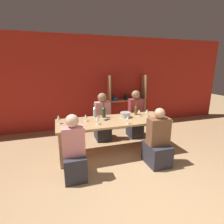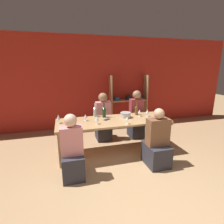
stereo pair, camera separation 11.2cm
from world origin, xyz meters
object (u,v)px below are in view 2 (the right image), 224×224
(wine_bottle_green, at_px, (136,110))
(wine_glass_red_a, at_px, (71,121))
(wine_glass_red_c, at_px, (86,116))
(wine_glass_white_c, at_px, (97,118))
(shelf_unit, at_px, (129,108))
(wine_glass_white_a, at_px, (67,120))
(person_near_a, at_px, (157,145))
(mixing_bowl, at_px, (126,115))
(person_far_b, at_px, (103,122))
(wine_glass_red_d, at_px, (147,111))
(person_far_a, at_px, (136,119))
(dining_table, at_px, (113,124))
(person_near_b, at_px, (72,155))
(cell_phone, at_px, (107,120))
(wine_glass_white_b, at_px, (127,118))
(wine_glass_red_b, at_px, (140,111))
(wine_bottle_dark, at_px, (104,112))
(wine_glass_empty_a, at_px, (58,117))
(wine_bottle_amber, at_px, (95,112))

(wine_bottle_green, xyz_separation_m, wine_glass_red_a, (-1.52, -0.49, 0.01))
(wine_glass_red_c, xyz_separation_m, wine_glass_white_c, (0.19, -0.28, 0.02))
(shelf_unit, height_order, wine_glass_red_c, shelf_unit)
(wine_glass_white_a, height_order, person_near_a, person_near_a)
(mixing_bowl, bearing_deg, person_far_b, 119.81)
(wine_glass_red_d, bearing_deg, shelf_unit, 84.05)
(person_near_a, distance_m, person_far_a, 1.42)
(dining_table, height_order, person_near_b, person_near_b)
(wine_glass_white_c, relative_size, person_far_b, 0.14)
(shelf_unit, height_order, wine_glass_white_a, shelf_unit)
(wine_glass_white_c, relative_size, person_near_b, 0.15)
(wine_glass_white_a, height_order, cell_phone, wine_glass_white_a)
(wine_glass_red_d, xyz_separation_m, person_near_b, (-1.72, -0.75, -0.43))
(person_near_a, bearing_deg, wine_bottle_green, 90.48)
(wine_glass_white_b, height_order, person_far_a, person_far_a)
(wine_glass_white_c, bearing_deg, wine_glass_red_b, 15.20)
(wine_bottle_dark, bearing_deg, wine_glass_empty_a, -170.50)
(wine_glass_red_a, relative_size, wine_glass_empty_a, 0.93)
(wine_glass_red_a, relative_size, cell_phone, 1.04)
(wine_glass_white_b, bearing_deg, wine_glass_red_d, 30.91)
(person_far_a, height_order, person_near_b, person_far_a)
(wine_glass_white_b, height_order, wine_glass_empty_a, wine_glass_empty_a)
(mixing_bowl, relative_size, wine_bottle_amber, 0.76)
(person_far_a, distance_m, person_near_b, 2.21)
(person_far_b, bearing_deg, wine_bottle_dark, 79.80)
(wine_glass_red_c, bearing_deg, person_far_a, 22.38)
(wine_glass_red_a, bearing_deg, mixing_bowl, 16.06)
(wine_glass_red_a, relative_size, wine_glass_white_b, 1.04)
(wine_glass_empty_a, xyz_separation_m, wine_glass_white_c, (0.73, -0.26, -0.01))
(wine_glass_red_d, bearing_deg, mixing_bowl, 172.19)
(person_near_a, xyz_separation_m, person_near_b, (-1.55, 0.02, 0.02))
(wine_glass_empty_a, xyz_separation_m, person_far_b, (1.06, 0.66, -0.40))
(wine_glass_white_a, bearing_deg, shelf_unit, 42.69)
(wine_glass_white_b, bearing_deg, shelf_unit, 68.14)
(dining_table, relative_size, wine_bottle_dark, 7.27)
(wine_bottle_green, height_order, wine_glass_white_a, wine_bottle_green)
(shelf_unit, xyz_separation_m, dining_table, (-0.98, -1.64, 0.08))
(wine_glass_empty_a, relative_size, person_far_a, 0.15)
(wine_bottle_amber, distance_m, wine_glass_red_d, 1.18)
(wine_glass_white_a, distance_m, person_far_a, 1.98)
(wine_bottle_green, height_order, wine_glass_red_c, wine_bottle_green)
(wine_bottle_dark, relative_size, wine_glass_white_b, 2.00)
(person_near_a, xyz_separation_m, person_far_b, (-0.70, 1.48, 0.05))
(cell_phone, bearing_deg, wine_glass_red_b, 4.18)
(wine_glass_red_c, distance_m, wine_glass_red_d, 1.39)
(wine_glass_white_c, relative_size, person_far_a, 0.13)
(wine_bottle_dark, distance_m, wine_glass_red_c, 0.46)
(wine_glass_red_b, relative_size, wine_glass_white_b, 0.97)
(wine_bottle_green, bearing_deg, wine_bottle_amber, 174.07)
(wine_glass_red_c, distance_m, wine_glass_empty_a, 0.54)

